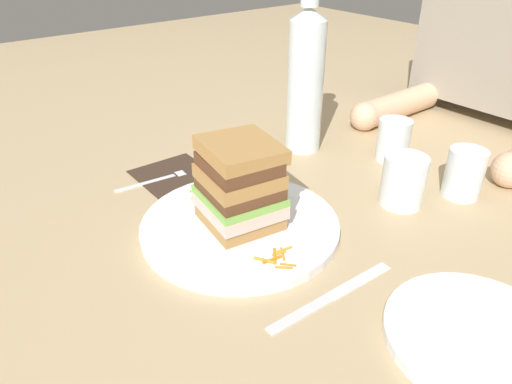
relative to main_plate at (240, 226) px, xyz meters
name	(u,v)px	position (x,y,z in m)	size (l,w,h in m)	color
ground_plane	(249,223)	(-0.01, 0.02, -0.01)	(3.00, 3.00, 0.00)	tan
main_plate	(240,226)	(0.00, 0.00, 0.00)	(0.29, 0.29, 0.01)	white
sandwich	(240,185)	(0.00, 0.00, 0.07)	(0.12, 0.12, 0.13)	#A87A42
carrot_shred_0	(198,196)	(-0.10, -0.01, 0.01)	(0.00, 0.00, 0.03)	orange
carrot_shred_1	(216,193)	(-0.09, 0.02, 0.01)	(0.00, 0.00, 0.02)	orange
carrot_shred_2	(200,191)	(-0.11, 0.00, 0.01)	(0.00, 0.00, 0.03)	orange
carrot_shred_3	(206,195)	(-0.10, 0.00, 0.01)	(0.00, 0.00, 0.03)	orange
carrot_shred_4	(222,186)	(-0.10, 0.04, 0.01)	(0.00, 0.00, 0.03)	orange
carrot_shred_5	(206,189)	(-0.11, 0.01, 0.01)	(0.00, 0.00, 0.03)	orange
carrot_shred_6	(208,192)	(-0.10, 0.01, 0.01)	(0.00, 0.00, 0.03)	orange
carrot_shred_7	(208,198)	(-0.09, 0.00, 0.01)	(0.00, 0.00, 0.03)	orange
carrot_shred_8	(214,187)	(-0.11, 0.03, 0.01)	(0.00, 0.00, 0.03)	orange
carrot_shred_9	(200,194)	(-0.10, 0.00, 0.01)	(0.00, 0.00, 0.03)	orange
carrot_shred_10	(283,254)	(0.10, 0.00, 0.01)	(0.00, 0.00, 0.03)	orange
carrot_shred_11	(279,253)	(0.10, -0.01, 0.01)	(0.00, 0.00, 0.02)	orange
carrot_shred_12	(272,259)	(0.10, -0.02, 0.01)	(0.00, 0.00, 0.03)	orange
carrot_shred_13	(275,256)	(0.10, -0.01, 0.01)	(0.00, 0.00, 0.03)	orange
carrot_shred_14	(283,250)	(0.09, 0.00, 0.01)	(0.00, 0.00, 0.03)	orange
carrot_shred_15	(265,260)	(0.10, -0.03, 0.01)	(0.00, 0.00, 0.03)	orange
carrot_shred_16	(288,265)	(0.12, -0.01, 0.01)	(0.00, 0.00, 0.02)	orange
carrot_shred_17	(284,268)	(0.12, -0.02, 0.01)	(0.00, 0.00, 0.02)	orange
napkin_dark	(175,175)	(-0.21, 0.01, -0.01)	(0.13, 0.13, 0.00)	#38281E
fork	(163,177)	(-0.21, -0.01, 0.00)	(0.03, 0.17, 0.00)	silver
knife	(329,297)	(0.19, 0.00, -0.01)	(0.02, 0.20, 0.00)	silver
juice_glass	(403,184)	(0.10, 0.25, 0.03)	(0.07, 0.07, 0.08)	white
water_bottle	(306,80)	(-0.16, 0.27, 0.13)	(0.07, 0.07, 0.31)	silver
empty_tumbler_0	(393,140)	(-0.01, 0.37, 0.03)	(0.06, 0.06, 0.08)	silver
empty_tumbler_1	(464,173)	(0.14, 0.35, 0.03)	(0.06, 0.06, 0.08)	silver
side_plate	(479,337)	(0.33, 0.08, 0.00)	(0.20, 0.20, 0.01)	white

